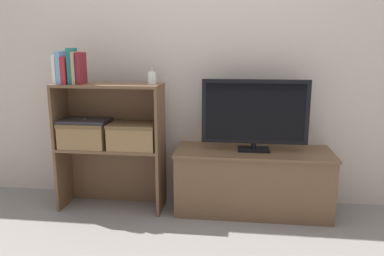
{
  "coord_description": "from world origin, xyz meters",
  "views": [
    {
      "loc": [
        0.31,
        -2.41,
        1.18
      ],
      "look_at": [
        0.0,
        0.14,
        0.62
      ],
      "focal_mm": 35.0,
      "sensor_mm": 36.0,
      "label": 1
    }
  ],
  "objects_px": {
    "book_teal": "(72,66)",
    "baby_monitor": "(152,78)",
    "book_skyblue": "(62,68)",
    "laptop": "(85,121)",
    "tv": "(255,113)",
    "storage_basket_left": "(85,133)",
    "book_ivory": "(58,70)",
    "book_tan": "(77,68)",
    "storage_basket_right": "(134,134)",
    "tv_stand": "(252,181)",
    "book_crimson": "(67,70)",
    "book_maroon": "(81,68)"
  },
  "relations": [
    {
      "from": "tv",
      "to": "book_tan",
      "type": "xyz_separation_m",
      "value": [
        -1.24,
        -0.1,
        0.31
      ]
    },
    {
      "from": "book_tan",
      "to": "book_crimson",
      "type": "bearing_deg",
      "value": 180.0
    },
    {
      "from": "book_ivory",
      "to": "laptop",
      "type": "relative_size",
      "value": 0.56
    },
    {
      "from": "book_crimson",
      "to": "book_teal",
      "type": "xyz_separation_m",
      "value": [
        0.04,
        0.0,
        0.03
      ]
    },
    {
      "from": "book_maroon",
      "to": "tv_stand",
      "type": "bearing_deg",
      "value": 4.73
    },
    {
      "from": "book_ivory",
      "to": "book_crimson",
      "type": "distance_m",
      "value": 0.07
    },
    {
      "from": "book_crimson",
      "to": "storage_basket_right",
      "type": "relative_size",
      "value": 0.56
    },
    {
      "from": "baby_monitor",
      "to": "book_teal",
      "type": "bearing_deg",
      "value": -175.85
    },
    {
      "from": "storage_basket_left",
      "to": "book_maroon",
      "type": "bearing_deg",
      "value": -67.63
    },
    {
      "from": "tv",
      "to": "book_teal",
      "type": "bearing_deg",
      "value": -175.58
    },
    {
      "from": "book_ivory",
      "to": "storage_basket_left",
      "type": "xyz_separation_m",
      "value": [
        0.16,
        0.03,
        -0.46
      ]
    },
    {
      "from": "tv_stand",
      "to": "storage_basket_right",
      "type": "xyz_separation_m",
      "value": [
        -0.85,
        -0.07,
        0.34
      ]
    },
    {
      "from": "book_skyblue",
      "to": "storage_basket_left",
      "type": "xyz_separation_m",
      "value": [
        0.13,
        0.03,
        -0.47
      ]
    },
    {
      "from": "tv",
      "to": "storage_basket_left",
      "type": "bearing_deg",
      "value": -176.57
    },
    {
      "from": "storage_basket_left",
      "to": "book_crimson",
      "type": "bearing_deg",
      "value": -164.56
    },
    {
      "from": "book_crimson",
      "to": "baby_monitor",
      "type": "xyz_separation_m",
      "value": [
        0.59,
        0.04,
        -0.05
      ]
    },
    {
      "from": "baby_monitor",
      "to": "laptop",
      "type": "relative_size",
      "value": 0.33
    },
    {
      "from": "book_crimson",
      "to": "book_tan",
      "type": "height_order",
      "value": "book_tan"
    },
    {
      "from": "baby_monitor",
      "to": "book_crimson",
      "type": "bearing_deg",
      "value": -176.11
    },
    {
      "from": "book_ivory",
      "to": "book_tan",
      "type": "xyz_separation_m",
      "value": [
        0.14,
        0.0,
        0.01
      ]
    },
    {
      "from": "tv",
      "to": "baby_monitor",
      "type": "relative_size",
      "value": 6.38
    },
    {
      "from": "tv",
      "to": "book_ivory",
      "type": "xyz_separation_m",
      "value": [
        -1.37,
        -0.1,
        0.3
      ]
    },
    {
      "from": "book_skyblue",
      "to": "baby_monitor",
      "type": "height_order",
      "value": "book_skyblue"
    },
    {
      "from": "book_ivory",
      "to": "book_skyblue",
      "type": "relative_size",
      "value": 0.87
    },
    {
      "from": "tv",
      "to": "book_tan",
      "type": "relative_size",
      "value": 3.33
    },
    {
      "from": "book_tan",
      "to": "baby_monitor",
      "type": "distance_m",
      "value": 0.53
    },
    {
      "from": "book_skyblue",
      "to": "book_teal",
      "type": "height_order",
      "value": "book_teal"
    },
    {
      "from": "book_ivory",
      "to": "book_tan",
      "type": "relative_size",
      "value": 0.88
    },
    {
      "from": "storage_basket_left",
      "to": "storage_basket_right",
      "type": "xyz_separation_m",
      "value": [
        0.36,
        0.0,
        0.0
      ]
    },
    {
      "from": "tv_stand",
      "to": "book_crimson",
      "type": "relative_size",
      "value": 5.89
    },
    {
      "from": "book_crimson",
      "to": "book_maroon",
      "type": "bearing_deg",
      "value": 0.0
    },
    {
      "from": "tv_stand",
      "to": "book_maroon",
      "type": "xyz_separation_m",
      "value": [
        -1.2,
        -0.1,
        0.81
      ]
    },
    {
      "from": "tv",
      "to": "storage_basket_right",
      "type": "distance_m",
      "value": 0.87
    },
    {
      "from": "book_skyblue",
      "to": "laptop",
      "type": "bearing_deg",
      "value": 11.33
    },
    {
      "from": "book_skyblue",
      "to": "laptop",
      "type": "xyz_separation_m",
      "value": [
        0.13,
        0.03,
        -0.38
      ]
    },
    {
      "from": "book_crimson",
      "to": "laptop",
      "type": "distance_m",
      "value": 0.37
    },
    {
      "from": "laptop",
      "to": "book_skyblue",
      "type": "bearing_deg",
      "value": -168.67
    },
    {
      "from": "book_teal",
      "to": "book_tan",
      "type": "relative_size",
      "value": 1.11
    },
    {
      "from": "book_tan",
      "to": "book_maroon",
      "type": "xyz_separation_m",
      "value": [
        0.03,
        0.0,
        -0.0
      ]
    },
    {
      "from": "book_ivory",
      "to": "storage_basket_left",
      "type": "bearing_deg",
      "value": 9.08
    },
    {
      "from": "book_crimson",
      "to": "book_tan",
      "type": "distance_m",
      "value": 0.07
    },
    {
      "from": "tv_stand",
      "to": "book_ivory",
      "type": "distance_m",
      "value": 1.59
    },
    {
      "from": "storage_basket_right",
      "to": "laptop",
      "type": "relative_size",
      "value": 0.97
    },
    {
      "from": "book_teal",
      "to": "storage_basket_right",
      "type": "relative_size",
      "value": 0.73
    },
    {
      "from": "book_ivory",
      "to": "storage_basket_right",
      "type": "bearing_deg",
      "value": 2.79
    },
    {
      "from": "storage_basket_left",
      "to": "book_skyblue",
      "type": "bearing_deg",
      "value": -168.67
    },
    {
      "from": "book_maroon",
      "to": "storage_basket_right",
      "type": "xyz_separation_m",
      "value": [
        0.35,
        0.03,
        -0.47
      ]
    },
    {
      "from": "tv",
      "to": "book_tan",
      "type": "distance_m",
      "value": 1.28
    },
    {
      "from": "book_teal",
      "to": "baby_monitor",
      "type": "xyz_separation_m",
      "value": [
        0.56,
        0.04,
        -0.08
      ]
    },
    {
      "from": "book_skyblue",
      "to": "book_tan",
      "type": "height_order",
      "value": "book_skyblue"
    }
  ]
}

